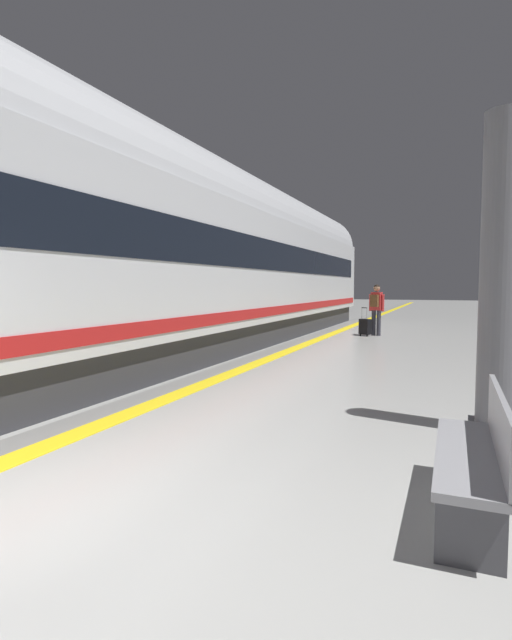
{
  "coord_description": "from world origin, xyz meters",
  "views": [
    {
      "loc": [
        3.13,
        -1.97,
        1.67
      ],
      "look_at": [
        0.37,
        4.75,
        1.16
      ],
      "focal_mm": 26.87,
      "sensor_mm": 36.0,
      "label": 1
    }
  ],
  "objects_px": {
    "suitcase_near": "(365,327)",
    "high_speed_train": "(176,251)",
    "platform_bench": "(477,453)",
    "passenger_near": "(376,305)",
    "platform_pillar": "(500,282)"
  },
  "relations": [
    {
      "from": "high_speed_train",
      "to": "suitcase_near",
      "type": "height_order",
      "value": "high_speed_train"
    },
    {
      "from": "high_speed_train",
      "to": "passenger_near",
      "type": "height_order",
      "value": "high_speed_train"
    },
    {
      "from": "suitcase_near",
      "to": "platform_bench",
      "type": "distance_m",
      "value": 12.86
    },
    {
      "from": "suitcase_near",
      "to": "platform_pillar",
      "type": "bearing_deg",
      "value": -72.64
    },
    {
      "from": "high_speed_train",
      "to": "platform_bench",
      "type": "distance_m",
      "value": 8.79
    },
    {
      "from": "platform_bench",
      "to": "passenger_near",
      "type": "bearing_deg",
      "value": 101.41
    },
    {
      "from": "high_speed_train",
      "to": "platform_bench",
      "type": "bearing_deg",
      "value": -43.78
    },
    {
      "from": "passenger_near",
      "to": "suitcase_near",
      "type": "height_order",
      "value": "passenger_near"
    },
    {
      "from": "suitcase_near",
      "to": "platform_bench",
      "type": "relative_size",
      "value": 0.57
    },
    {
      "from": "passenger_near",
      "to": "suitcase_near",
      "type": "relative_size",
      "value": 1.8
    },
    {
      "from": "suitcase_near",
      "to": "high_speed_train",
      "type": "bearing_deg",
      "value": -116.42
    },
    {
      "from": "passenger_near",
      "to": "suitcase_near",
      "type": "xyz_separation_m",
      "value": [
        -0.31,
        -0.28,
        -0.71
      ]
    },
    {
      "from": "suitcase_near",
      "to": "platform_bench",
      "type": "bearing_deg",
      "value": -76.98
    },
    {
      "from": "suitcase_near",
      "to": "platform_bench",
      "type": "xyz_separation_m",
      "value": [
        2.9,
        -12.52,
        0.16
      ]
    },
    {
      "from": "suitcase_near",
      "to": "platform_pillar",
      "type": "xyz_separation_m",
      "value": [
        3.19,
        -10.21,
        1.41
      ]
    }
  ]
}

